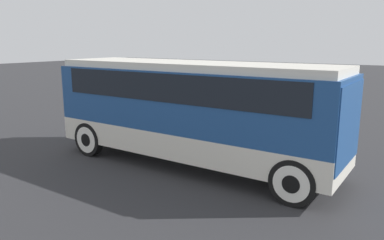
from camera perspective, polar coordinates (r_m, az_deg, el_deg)
ground_plane at (r=12.24m, az=-0.00°, el=-6.84°), size 120.00×120.00×0.00m
tour_bus at (r=11.70m, az=0.39°, el=2.38°), size 9.39×2.64×3.31m
parked_car_near at (r=20.79m, az=2.71°, el=2.76°), size 4.16×1.85×1.27m
parked_car_mid at (r=18.65m, az=0.70°, el=1.86°), size 4.65×1.84×1.37m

